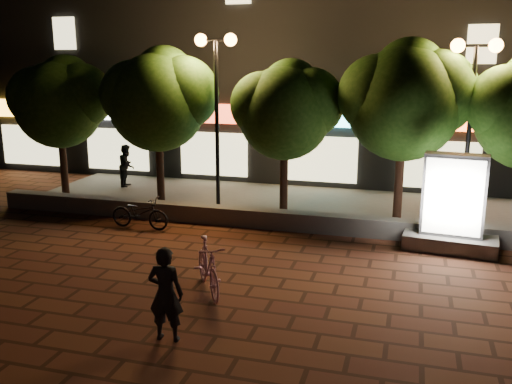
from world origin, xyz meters
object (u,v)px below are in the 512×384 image
(street_lamp_right, at_px, (473,85))
(scooter_parked, at_px, (140,213))
(tree_right, at_px, (406,96))
(scooter_pink, at_px, (208,266))
(ad_kiosk, at_px, (453,211))
(pedestrian, at_px, (127,165))
(tree_left, at_px, (160,96))
(tree_mid, at_px, (287,107))
(street_lamp_left, at_px, (216,77))
(rider, at_px, (166,294))
(tree_far_left, at_px, (61,99))

(street_lamp_right, relative_size, scooter_parked, 2.93)
(tree_right, height_order, scooter_parked, tree_right)
(street_lamp_right, xyz_separation_m, scooter_pink, (-5.16, -5.74, -3.35))
(ad_kiosk, relative_size, pedestrian, 1.57)
(tree_right, xyz_separation_m, ad_kiosk, (1.28, -1.96, -2.61))
(scooter_parked, height_order, pedestrian, pedestrian)
(tree_left, distance_m, pedestrian, 3.88)
(tree_mid, relative_size, scooter_parked, 2.65)
(street_lamp_left, xyz_separation_m, rider, (1.86, -7.74, -3.22))
(tree_right, xyz_separation_m, street_lamp_right, (1.64, -0.26, 0.33))
(street_lamp_right, height_order, rider, street_lamp_right)
(tree_far_left, height_order, tree_mid, tree_far_left)
(tree_mid, height_order, street_lamp_left, street_lamp_left)
(rider, bearing_deg, pedestrian, -62.66)
(tree_right, bearing_deg, pedestrian, 169.41)
(rider, xyz_separation_m, pedestrian, (-6.06, 9.79, 0.02))
(scooter_parked, bearing_deg, street_lamp_left, -31.65)
(tree_left, relative_size, ad_kiosk, 2.06)
(street_lamp_left, distance_m, rider, 8.58)
(scooter_pink, bearing_deg, pedestrian, 94.98)
(tree_far_left, bearing_deg, pedestrian, 54.87)
(tree_far_left, relative_size, pedestrian, 3.06)
(street_lamp_left, relative_size, scooter_pink, 2.89)
(tree_left, bearing_deg, street_lamp_left, -7.70)
(scooter_pink, bearing_deg, scooter_parked, 100.71)
(rider, distance_m, scooter_parked, 6.45)
(tree_far_left, relative_size, tree_mid, 1.03)
(tree_right, relative_size, ad_kiosk, 2.14)
(tree_far_left, xyz_separation_m, scooter_parked, (3.97, -2.50, -2.85))
(tree_mid, relative_size, street_lamp_left, 0.87)
(tree_mid, xyz_separation_m, street_lamp_left, (-2.05, -0.26, 0.81))
(tree_right, bearing_deg, scooter_pink, -120.37)
(tree_right, xyz_separation_m, pedestrian, (-9.55, 1.78, -2.73))
(tree_left, xyz_separation_m, scooter_parked, (0.46, -2.50, -3.00))
(tree_mid, distance_m, street_lamp_left, 2.22)
(street_lamp_left, bearing_deg, tree_left, 172.30)
(tree_left, height_order, tree_mid, tree_left)
(street_lamp_left, bearing_deg, scooter_parked, -123.48)
(tree_right, distance_m, ad_kiosk, 3.51)
(tree_left, xyz_separation_m, rider, (3.81, -8.00, -2.63))
(tree_left, bearing_deg, scooter_parked, -79.47)
(tree_mid, bearing_deg, scooter_parked, -144.69)
(street_lamp_left, distance_m, street_lamp_right, 7.00)
(tree_left, relative_size, scooter_parked, 2.88)
(tree_far_left, bearing_deg, scooter_pink, -39.46)
(street_lamp_left, xyz_separation_m, ad_kiosk, (6.64, -1.70, -3.07))
(street_lamp_left, bearing_deg, street_lamp_right, 0.00)
(scooter_pink, distance_m, rider, 2.02)
(street_lamp_right, relative_size, scooter_pink, 2.77)
(tree_far_left, distance_m, pedestrian, 3.29)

